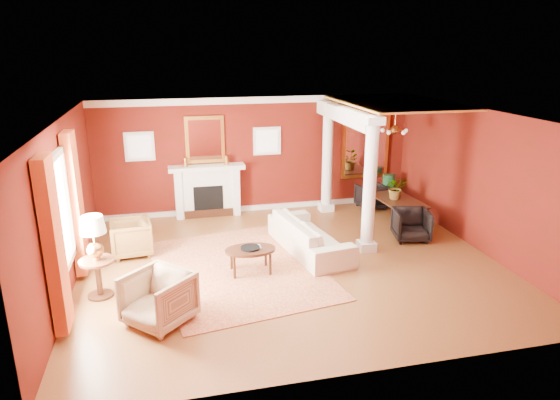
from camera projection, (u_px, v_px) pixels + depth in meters
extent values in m
plane|color=brown|center=(291.00, 264.00, 9.78)|extent=(8.00, 8.00, 0.00)
cube|color=#60100D|center=(257.00, 155.00, 12.60)|extent=(8.00, 0.04, 2.90)
cube|color=#60100D|center=(363.00, 273.00, 6.10)|extent=(8.00, 0.04, 2.90)
cube|color=#60100D|center=(64.00, 209.00, 8.48)|extent=(0.04, 7.00, 2.90)
cube|color=#60100D|center=(480.00, 181.00, 10.22)|extent=(0.04, 7.00, 2.90)
cube|color=white|center=(292.00, 116.00, 8.92)|extent=(8.00, 7.00, 0.04)
cube|color=white|center=(208.00, 192.00, 12.42)|extent=(1.60, 0.34, 1.20)
cube|color=black|center=(209.00, 200.00, 12.30)|extent=(0.72, 0.03, 0.70)
cube|color=black|center=(209.00, 213.00, 12.40)|extent=(1.20, 0.05, 0.20)
cube|color=white|center=(207.00, 168.00, 12.19)|extent=(1.85, 0.42, 0.10)
cube|color=white|center=(179.00, 194.00, 12.24)|extent=(0.16, 0.40, 1.20)
cube|color=white|center=(236.00, 191.00, 12.54)|extent=(0.16, 0.40, 1.20)
cube|color=gold|center=(205.00, 140.00, 12.15)|extent=(0.95, 0.06, 1.15)
cube|color=white|center=(205.00, 140.00, 12.12)|extent=(0.78, 0.02, 0.98)
cube|color=white|center=(139.00, 146.00, 11.85)|extent=(0.70, 0.06, 0.70)
cube|color=white|center=(139.00, 147.00, 11.82)|extent=(0.54, 0.02, 0.54)
cube|color=white|center=(267.00, 141.00, 12.53)|extent=(0.70, 0.06, 0.70)
cube|color=white|center=(267.00, 141.00, 12.49)|extent=(0.54, 0.02, 0.54)
cube|color=white|center=(58.00, 214.00, 7.90)|extent=(0.03, 1.30, 1.70)
cube|color=white|center=(51.00, 229.00, 7.26)|extent=(0.08, 0.10, 1.90)
cube|color=white|center=(68.00, 201.00, 8.56)|extent=(0.08, 0.10, 1.90)
cube|color=#AD3D1D|center=(54.00, 246.00, 7.04)|extent=(0.18, 0.55, 2.60)
cube|color=#AD3D1D|center=(76.00, 204.00, 8.90)|extent=(0.18, 0.55, 2.60)
cube|color=white|center=(366.00, 246.00, 10.40)|extent=(0.34, 0.34, 0.20)
cylinder|color=white|center=(370.00, 184.00, 10.00)|extent=(0.26, 0.26, 2.50)
cube|color=white|center=(373.00, 120.00, 9.62)|extent=(0.36, 0.36, 0.16)
cube|color=white|center=(326.00, 207.00, 12.91)|extent=(0.34, 0.34, 0.20)
cylinder|color=white|center=(327.00, 156.00, 12.51)|extent=(0.26, 0.26, 2.50)
cube|color=white|center=(329.00, 105.00, 12.13)|extent=(0.36, 0.36, 0.16)
cube|color=white|center=(344.00, 115.00, 11.14)|extent=(0.30, 3.20, 0.32)
cube|color=#EAA045|center=(396.00, 103.00, 11.17)|extent=(2.30, 3.40, 0.04)
cube|color=gold|center=(365.00, 146.00, 13.16)|extent=(1.30, 0.06, 1.70)
cube|color=white|center=(366.00, 146.00, 13.13)|extent=(1.10, 0.02, 1.50)
cylinder|color=#A67134|center=(396.00, 116.00, 11.32)|extent=(0.02, 0.02, 0.65)
sphere|color=#A67134|center=(395.00, 130.00, 11.41)|extent=(0.20, 0.20, 0.20)
sphere|color=beige|center=(406.00, 131.00, 11.48)|extent=(0.09, 0.09, 0.09)
sphere|color=beige|center=(393.00, 129.00, 11.69)|extent=(0.09, 0.09, 0.09)
sphere|color=beige|center=(383.00, 130.00, 11.53)|extent=(0.09, 0.09, 0.09)
sphere|color=beige|center=(389.00, 133.00, 11.22)|extent=(0.09, 0.09, 0.09)
sphere|color=beige|center=(404.00, 133.00, 11.19)|extent=(0.09, 0.09, 0.09)
cube|color=white|center=(257.00, 100.00, 12.16)|extent=(8.00, 0.08, 0.16)
cube|color=white|center=(258.00, 207.00, 12.98)|extent=(8.00, 0.08, 0.12)
cube|color=maroon|center=(238.00, 268.00, 9.57)|extent=(3.53, 4.34, 0.02)
imported|color=#EFE2C9|center=(310.00, 230.00, 10.27)|extent=(1.07, 2.48, 0.94)
imported|color=black|center=(131.00, 236.00, 10.11)|extent=(0.82, 0.86, 0.81)
imported|color=tan|center=(158.00, 296.00, 7.59)|extent=(1.21, 1.21, 0.91)
cylinder|color=black|center=(250.00, 250.00, 9.29)|extent=(0.95, 0.95, 0.05)
cylinder|color=black|center=(234.00, 268.00, 9.10)|extent=(0.05, 0.05, 0.43)
cylinder|color=black|center=(270.00, 265.00, 9.24)|extent=(0.05, 0.05, 0.43)
cylinder|color=black|center=(231.00, 259.00, 9.49)|extent=(0.05, 0.05, 0.43)
cylinder|color=black|center=(266.00, 256.00, 9.63)|extent=(0.05, 0.05, 0.43)
imported|color=black|center=(253.00, 242.00, 9.31)|extent=(0.15, 0.02, 0.21)
cylinder|color=black|center=(101.00, 295.00, 8.53)|extent=(0.43, 0.43, 0.04)
cylinder|color=black|center=(99.00, 279.00, 8.44)|extent=(0.10, 0.10, 0.66)
cylinder|color=black|center=(97.00, 261.00, 8.34)|extent=(0.58, 0.58, 0.04)
sphere|color=#A67134|center=(95.00, 250.00, 8.29)|extent=(0.27, 0.27, 0.27)
cylinder|color=#A67134|center=(94.00, 239.00, 8.23)|extent=(0.03, 0.03, 0.29)
cone|color=beige|center=(92.00, 225.00, 8.15)|extent=(0.43, 0.43, 0.29)
imported|color=black|center=(399.00, 204.00, 12.04)|extent=(0.64, 1.60, 0.87)
imported|color=black|center=(411.00, 223.00, 10.90)|extent=(0.86, 0.82, 0.75)
imported|color=black|center=(371.00, 195.00, 13.05)|extent=(0.74, 0.70, 0.69)
sphere|color=#154223|center=(388.00, 200.00, 13.26)|extent=(0.36, 0.36, 0.36)
cylinder|color=#154223|center=(388.00, 190.00, 13.18)|extent=(0.33, 0.33, 0.86)
imported|color=#26591E|center=(397.00, 177.00, 11.90)|extent=(0.59, 0.63, 0.43)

